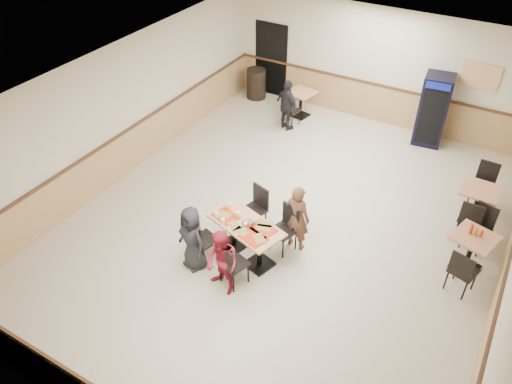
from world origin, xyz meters
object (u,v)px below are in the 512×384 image
Objects in this scene: diner_man_opposite at (297,218)px; side_table_far at (478,200)px; diner_woman_left at (193,238)px; side_table_near at (471,247)px; trash_bin at (256,84)px; main_table at (246,235)px; lone_diner at (287,105)px; pepsi_cooler at (433,110)px; diner_woman_right at (222,263)px; back_table at (301,100)px.

diner_man_opposite is 3.74m from side_table_far.
diner_woman_left is at bearing 49.57° from diner_man_opposite.
trash_bin is (-6.74, 3.98, -0.07)m from side_table_near.
trash_bin reaches higher than main_table.
pepsi_cooler is at bearing -135.80° from lone_diner.
pepsi_cooler reaches higher than diner_woman_right.
side_table_near is 0.49× the size of pepsi_cooler.
main_table is at bearing 114.08° from diner_woman_right.
diner_woman_left is 1.95m from diner_man_opposite.
trash_bin is (-2.43, 6.41, -0.22)m from diner_woman_left.
diner_woman_left is at bearing -150.54° from side_table_near.
main_table is at bearing 64.14° from diner_woman_left.
lone_diner reaches higher than side_table_far.
side_table_near is 6.30m from back_table.
diner_woman_right reaches higher than side_table_far.
diner_man_opposite is (1.36, 1.40, 0.04)m from diner_woman_left.
trash_bin is at bearing 167.61° from back_table.
back_table is 1.63m from trash_bin.
pepsi_cooler reaches higher than side_table_far.
lone_diner is (-2.20, 3.86, -0.02)m from diner_man_opposite.
back_table is (0.00, 0.81, -0.20)m from lone_diner.
side_table_near is 1.11× the size of back_table.
diner_woman_left is at bearing -118.15° from pepsi_cooler.
side_table_far is (3.45, 3.21, 0.00)m from main_table.
diner_woman_left is 5.32m from lone_diner.
diner_woman_right is 1.49× the size of trash_bin.
back_table is at bearing 179.81° from pepsi_cooler.
trash_bin reaches higher than side_table_near.
diner_man_opposite is (0.68, 0.70, 0.19)m from main_table.
side_table_far is at bearing -64.42° from pepsi_cooler.
lone_diner is at bearing 151.29° from side_table_near.
side_table_near is 1.48m from side_table_far.
trash_bin is at bearing 133.89° from diner_woman_right.
diner_man_opposite is 1.03× the size of lone_diner.
trash_bin is at bearing 173.61° from pepsi_cooler.
diner_woman_right reaches higher than main_table.
diner_woman_right is 1.49× the size of side_table_near.
pepsi_cooler is at bearing 122.46° from side_table_far.
diner_woman_left reaches higher than back_table.
back_table is at bearing 156.52° from side_table_far.
lone_diner is at bearing -36.04° from trash_bin.
pepsi_cooler reaches higher than lone_diner.
back_table is at bearing -60.90° from diner_man_opposite.
side_table_far is at bearing 61.80° from diner_woman_left.
trash_bin is (-4.94, -0.04, -0.46)m from pepsi_cooler.
pepsi_cooler is (-1.80, 4.02, 0.39)m from side_table_near.
side_table_near is (4.31, 2.44, -0.16)m from diner_woman_left.
pepsi_cooler reaches higher than back_table.
back_table is 0.44× the size of pepsi_cooler.
main_table is 1.82× the size of trash_bin.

